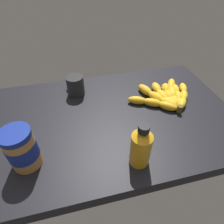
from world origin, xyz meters
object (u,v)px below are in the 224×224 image
Objects in this scene: coffee_mug at (75,85)px; banana_bunch at (167,96)px; peanut_butter_jar at (22,149)px; honey_bottle at (141,147)px.

banana_bunch is at bearing -20.66° from coffee_mug.
peanut_butter_jar is 37.04cm from coffee_mug.
coffee_mug is (-14.99, 39.88, -2.81)cm from honey_bottle.
banana_bunch is 39.33cm from coffee_mug.
coffee_mug is at bearing 110.60° from honey_bottle.
peanut_butter_jar reaches higher than coffee_mug.
honey_bottle is at bearing -129.87° from banana_bunch.
honey_bottle reaches higher than coffee_mug.
honey_bottle is at bearing -69.40° from coffee_mug.
honey_bottle reaches higher than banana_bunch.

